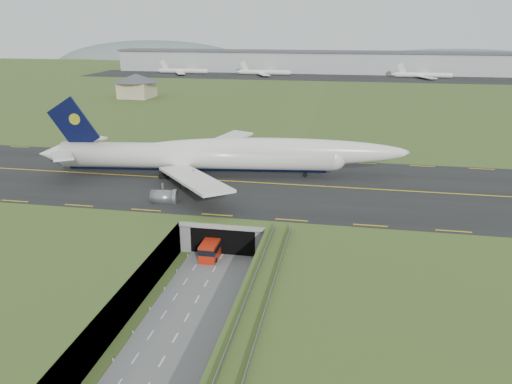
# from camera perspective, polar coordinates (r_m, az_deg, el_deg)

# --- Properties ---
(ground) EXTENTS (900.00, 900.00, 0.00)m
(ground) POSITION_cam_1_polar(r_m,az_deg,el_deg) (84.91, -5.15, -9.50)
(ground) COLOR #3D5321
(ground) RESTS_ON ground
(airfield_deck) EXTENTS (800.00, 800.00, 6.00)m
(airfield_deck) POSITION_cam_1_polar(r_m,az_deg,el_deg) (83.54, -5.21, -7.69)
(airfield_deck) COLOR gray
(airfield_deck) RESTS_ON ground
(trench_road) EXTENTS (12.00, 75.00, 0.20)m
(trench_road) POSITION_cam_1_polar(r_m,az_deg,el_deg) (78.62, -6.64, -11.96)
(trench_road) COLOR slate
(trench_road) RESTS_ON ground
(taxiway) EXTENTS (800.00, 44.00, 0.18)m
(taxiway) POSITION_cam_1_polar(r_m,az_deg,el_deg) (112.22, -0.76, 1.10)
(taxiway) COLOR black
(taxiway) RESTS_ON airfield_deck
(tunnel_portal) EXTENTS (17.00, 22.30, 6.00)m
(tunnel_portal) POSITION_cam_1_polar(r_m,az_deg,el_deg) (98.17, -2.61, -3.27)
(tunnel_portal) COLOR gray
(tunnel_portal) RESTS_ON ground
(guideway) EXTENTS (3.00, 53.00, 7.05)m
(guideway) POSITION_cam_1_polar(r_m,az_deg,el_deg) (63.95, -0.18, -14.17)
(guideway) COLOR #A8A8A3
(guideway) RESTS_ON ground
(jumbo_jet) EXTENTS (86.61, 56.70, 18.91)m
(jumbo_jet) POSITION_cam_1_polar(r_m,az_deg,el_deg) (116.05, -3.86, 4.21)
(jumbo_jet) COLOR white
(jumbo_jet) RESTS_ON ground
(shuttle_tram) EXTENTS (3.06, 7.86, 3.20)m
(shuttle_tram) POSITION_cam_1_polar(r_m,az_deg,el_deg) (90.70, -5.05, -6.34)
(shuttle_tram) COLOR red
(shuttle_tram) RESTS_ON ground
(service_building) EXTENTS (22.08, 22.08, 11.46)m
(service_building) POSITION_cam_1_polar(r_m,az_deg,el_deg) (250.18, -13.51, 11.95)
(service_building) COLOR #C2B18C
(service_building) RESTS_ON ground
(cargo_terminal) EXTENTS (320.00, 67.00, 15.60)m
(cargo_terminal) POSITION_cam_1_polar(r_m,az_deg,el_deg) (372.81, 7.48, 14.54)
(cargo_terminal) COLOR #B2B2B2
(cargo_terminal) RESTS_ON ground
(distant_hills) EXTENTS (700.00, 91.00, 60.00)m
(distant_hills) POSITION_cam_1_polar(r_m,az_deg,el_deg) (505.67, 15.82, 13.03)
(distant_hills) COLOR slate
(distant_hills) RESTS_ON ground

